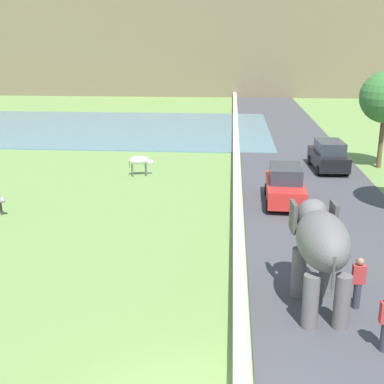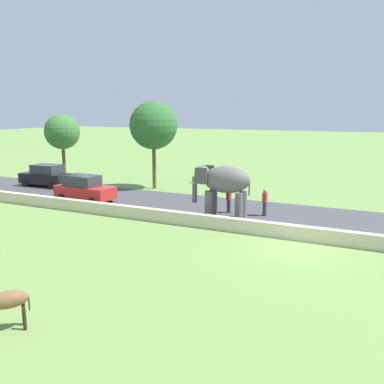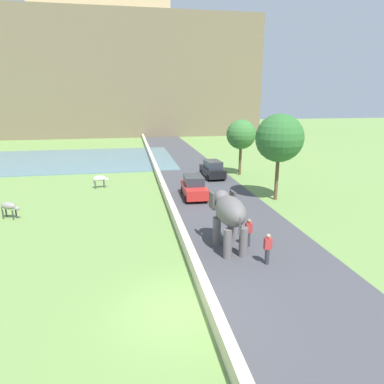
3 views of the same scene
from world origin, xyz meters
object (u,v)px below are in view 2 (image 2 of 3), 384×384
person_beside_elephant (229,199)px  cow_brown (6,302)px  car_red (84,189)px  person_trailing (265,202)px  elephant (222,183)px  car_black (46,176)px

person_beside_elephant → cow_brown: 15.19m
car_red → person_trailing: bearing=-83.5°
elephant → person_trailing: (1.36, -2.09, -1.16)m
person_beside_elephant → cow_brown: (-15.17, 0.85, -0.04)m
person_trailing → car_red: car_red is taller
person_trailing → car_black: car_black is taller
cow_brown → person_trailing: bearing=-10.9°
elephant → car_black: 16.66m
elephant → cow_brown: bearing=176.4°
person_beside_elephant → person_trailing: 2.12m
person_trailing → cow_brown: (-15.38, 2.96, -0.04)m
person_trailing → car_red: 11.98m
person_trailing → car_red: size_ratio=0.40×
car_red → car_black: bearing=64.2°
person_trailing → cow_brown: bearing=169.1°
car_black → car_red: same height
elephant → person_trailing: bearing=-56.9°
person_beside_elephant → person_trailing: (0.21, -2.11, 0.00)m
person_beside_elephant → car_black: bearing=83.0°
person_trailing → car_black: (1.80, 18.41, 0.03)m
person_beside_elephant → car_black: size_ratio=0.40×
elephant → person_beside_elephant: elephant is taller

